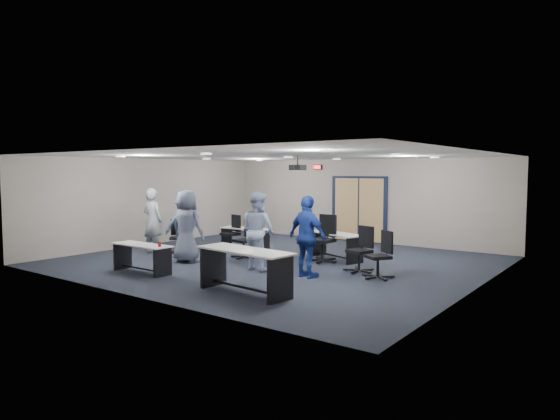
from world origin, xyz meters
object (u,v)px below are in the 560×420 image
Objects in this scene: person_lightblue at (258,231)px; person_back at (184,224)px; table_back_right at (336,241)px; person_navy at (308,237)px; chair_back_c at (322,239)px; chair_back_d at (359,249)px; chair_loose_right at (378,255)px; chair_back_b at (244,239)px; chair_loose_left at (177,237)px; table_back_left at (245,235)px; table_front_right at (245,263)px; person_gray at (153,221)px; chair_back_a at (230,233)px; table_front_left at (142,253)px; person_plaid at (187,226)px.

person_lightblue reaches higher than person_back.
table_back_right is 2.41m from person_navy.
person_back is at bearing -159.95° from chair_back_c.
chair_loose_right is at bearing -13.98° from chair_back_d.
person_back reaches higher than chair_back_b.
chair_loose_right is (5.98, 0.33, 0.04)m from chair_loose_left.
table_back_left is at bearing 138.87° from chair_back_b.
person_gray is (-5.09, 1.97, 0.34)m from table_front_right.
chair_back_c is 1.17× the size of chair_loose_right.
person_navy is (3.65, -2.16, 0.45)m from table_back_left.
person_lightblue is at bearing -108.95° from chair_back_c.
chair_loose_left is at bearing -159.13° from chair_back_c.
chair_back_a reaches higher than chair_loose_left.
chair_loose_left is at bearing 0.45° from person_back.
chair_loose_left is (-1.40, 2.30, 0.03)m from table_front_left.
table_back_right is at bearing 56.88° from table_front_left.
person_navy reaches higher than chair_loose_left.
table_back_left is at bearing 14.57° from chair_loose_left.
chair_loose_right is 0.56× the size of person_lightblue.
chair_loose_right is (2.01, -0.97, -0.09)m from chair_back_c.
person_lightblue is (-1.27, 1.95, 0.34)m from table_front_right.
chair_back_b is at bearing -156.18° from chair_back_c.
table_back_right is 1.73× the size of chair_back_d.
table_front_right is at bearing 132.52° from person_lightblue.
person_lightblue is 1.42m from person_navy.
chair_back_b is 1.57m from person_plaid.
chair_loose_left is 3.34m from person_lightblue.
chair_back_a is at bearing 155.91° from chair_back_b.
person_navy is at bearing -101.28° from chair_back_d.
person_back reaches higher than table_back_left.
person_plaid is at bearing -143.42° from chair_back_d.
table_front_left is at bearing -175.32° from table_front_right.
chair_back_a is (-0.63, 3.65, 0.07)m from table_front_left.
table_front_right is 2.09× the size of chair_back_b.
chair_back_b is 3.34m from chair_back_d.
person_plaid is (1.24, -0.78, 0.44)m from chair_loose_left.
person_lightblue reaches higher than table_back_right.
table_front_right is at bearing -39.60° from chair_back_b.
chair_back_b is at bearing -28.38° from chair_loose_left.
person_gray is (-1.60, -2.10, 0.48)m from table_back_left.
person_navy reaches higher than person_back.
table_front_left is 1.56× the size of chair_loose_right.
person_plaid is at bearing 17.03° from person_navy.
chair_back_a is 1.41m from person_back.
table_back_left is 0.90× the size of person_navy.
person_lightblue reaches higher than person_navy.
table_front_right is 2.03× the size of chair_back_d.
person_lightblue is (2.51, -1.78, 0.40)m from chair_back_a.
chair_back_a is at bearing -25.78° from person_lightblue.
person_navy is at bearing 137.49° from person_back.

